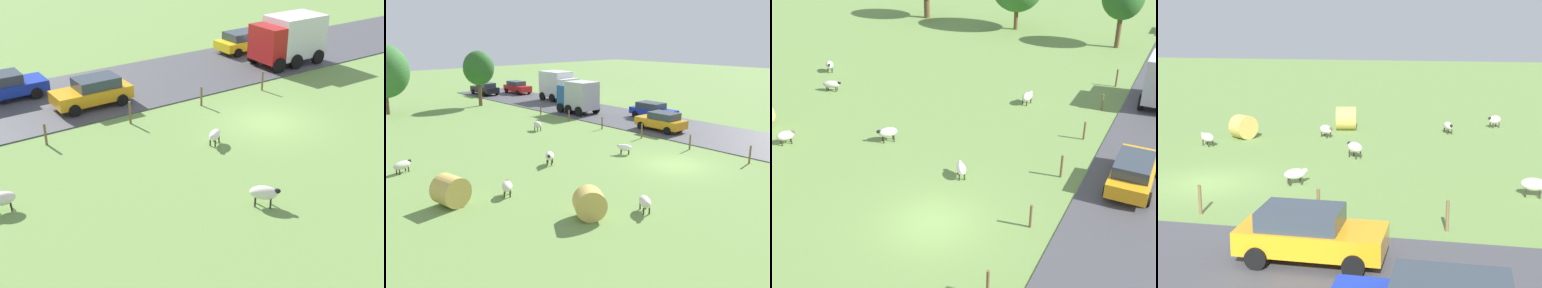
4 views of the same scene
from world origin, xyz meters
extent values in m
plane|color=#6B8E47|center=(0.00, 0.00, 0.00)|extent=(160.00, 160.00, 0.00)
cube|color=#47474C|center=(8.86, 0.00, 0.03)|extent=(8.00, 80.00, 0.06)
ellipsoid|color=silver|center=(-10.58, 2.67, 0.49)|extent=(0.95, 1.04, 0.51)
ellipsoid|color=brown|center=(-10.33, 3.03, 0.61)|extent=(0.30, 0.32, 0.20)
cylinder|color=#2D2823|center=(-10.56, 2.96, 0.15)|extent=(0.07, 0.07, 0.30)
cylinder|color=#2D2823|center=(-10.32, 2.80, 0.15)|extent=(0.07, 0.07, 0.30)
cylinder|color=#2D2823|center=(-10.84, 2.55, 0.15)|extent=(0.07, 0.07, 0.30)
cylinder|color=#2D2823|center=(-10.61, 2.39, 0.15)|extent=(0.07, 0.07, 0.30)
ellipsoid|color=silver|center=(-0.69, 13.52, 0.52)|extent=(0.68, 1.06, 0.52)
ellipsoid|color=silver|center=(-0.62, 13.98, 0.64)|extent=(0.22, 0.29, 0.20)
cylinder|color=#2D2823|center=(-0.79, 13.81, 0.16)|extent=(0.07, 0.07, 0.32)
cylinder|color=#2D2823|center=(-0.51, 13.77, 0.16)|extent=(0.07, 0.07, 0.32)
cylinder|color=#2D2823|center=(-0.88, 13.28, 0.16)|extent=(0.07, 0.07, 0.32)
cylinder|color=#2D2823|center=(-0.60, 13.23, 0.16)|extent=(0.07, 0.07, 0.32)
ellipsoid|color=beige|center=(-13.27, 9.85, 0.48)|extent=(1.25, 0.86, 0.48)
ellipsoid|color=black|center=(-12.76, 10.04, 0.58)|extent=(0.31, 0.26, 0.20)
cylinder|color=#2D2823|center=(-13.02, 10.08, 0.15)|extent=(0.07, 0.07, 0.30)
cylinder|color=#2D2823|center=(-12.93, 9.84, 0.15)|extent=(0.07, 0.07, 0.30)
cylinder|color=#2D2823|center=(-13.62, 9.86, 0.15)|extent=(0.07, 0.07, 0.30)
cylinder|color=#2D2823|center=(-13.52, 9.61, 0.15)|extent=(0.07, 0.07, 0.30)
ellipsoid|color=white|center=(-0.52, 3.75, 0.47)|extent=(0.90, 1.03, 0.45)
ellipsoid|color=silver|center=(-0.77, 4.12, 0.58)|extent=(0.29, 0.32, 0.20)
cylinder|color=#2D2823|center=(-0.77, 3.90, 0.15)|extent=(0.07, 0.07, 0.30)
cylinder|color=#2D2823|center=(-0.56, 4.04, 0.15)|extent=(0.07, 0.07, 0.30)
cylinder|color=#2D2823|center=(-0.48, 3.47, 0.15)|extent=(0.07, 0.07, 0.30)
cylinder|color=#2D2823|center=(-0.27, 3.61, 0.15)|extent=(0.07, 0.07, 0.30)
ellipsoid|color=silver|center=(-5.77, 5.36, 0.56)|extent=(1.09, 1.11, 0.52)
ellipsoid|color=black|center=(-6.11, 5.00, 0.68)|extent=(0.31, 0.31, 0.20)
cylinder|color=#2D2823|center=(-5.86, 5.05, 0.18)|extent=(0.07, 0.07, 0.37)
cylinder|color=#2D2823|center=(-6.07, 5.25, 0.18)|extent=(0.07, 0.07, 0.37)
cylinder|color=#2D2823|center=(-5.47, 5.47, 0.18)|extent=(0.07, 0.07, 0.37)
cylinder|color=#2D2823|center=(-5.67, 5.66, 0.18)|extent=(0.07, 0.07, 0.37)
ellipsoid|color=silver|center=(-6.95, -3.25, 0.50)|extent=(1.01, 1.16, 0.49)
ellipsoid|color=silver|center=(-7.23, -3.67, 0.61)|extent=(0.30, 0.32, 0.20)
cylinder|color=#2D2823|center=(-7.00, -3.57, 0.16)|extent=(0.07, 0.07, 0.31)
cylinder|color=#2D2823|center=(-7.22, -3.41, 0.16)|extent=(0.07, 0.07, 0.31)
cylinder|color=#2D2823|center=(-6.67, -3.08, 0.16)|extent=(0.07, 0.07, 0.31)
cylinder|color=#2D2823|center=(-6.89, -2.93, 0.16)|extent=(0.07, 0.07, 0.31)
cylinder|color=tan|center=(-13.27, 3.37, 0.75)|extent=(1.69, 1.51, 1.49)
cylinder|color=tan|center=(-9.32, -2.06, 0.71)|extent=(1.74, 1.63, 1.41)
cylinder|color=brown|center=(-7.66, 29.76, 1.17)|extent=(0.39, 0.39, 2.34)
cylinder|color=brown|center=(2.03, 28.17, 1.42)|extent=(0.40, 0.40, 2.83)
ellipsoid|color=#285B23|center=(2.03, 28.17, 4.26)|extent=(3.44, 3.44, 3.81)
cylinder|color=brown|center=(3.79, -2.90, 0.59)|extent=(0.12, 0.12, 1.17)
cylinder|color=brown|center=(3.79, 1.49, 0.55)|extent=(0.12, 0.12, 1.09)
cylinder|color=brown|center=(3.79, 5.89, 0.59)|extent=(0.12, 0.12, 1.19)
cylinder|color=brown|center=(3.79, 10.29, 0.53)|extent=(0.12, 0.12, 1.06)
cylinder|color=brown|center=(3.79, 14.69, 0.53)|extent=(0.12, 0.12, 1.06)
cylinder|color=brown|center=(3.79, 19.08, 0.62)|extent=(0.12, 0.12, 1.24)
cube|color=white|center=(10.95, 23.13, 1.69)|extent=(2.58, 1.20, 2.30)
cube|color=silver|center=(10.95, 25.49, 2.05)|extent=(2.58, 3.53, 3.02)
cylinder|color=black|center=(12.23, 23.13, 0.54)|extent=(0.30, 0.96, 0.96)
cylinder|color=black|center=(9.66, 23.13, 0.54)|extent=(0.30, 0.96, 0.96)
cylinder|color=black|center=(12.23, 24.61, 0.54)|extent=(0.30, 0.96, 0.96)
cylinder|color=black|center=(9.66, 24.61, 0.54)|extent=(0.30, 0.96, 0.96)
cylinder|color=black|center=(12.23, 26.55, 0.54)|extent=(0.30, 0.96, 0.96)
cylinder|color=black|center=(9.66, 26.55, 0.54)|extent=(0.30, 0.96, 0.96)
cube|color=#1E4C99|center=(7.13, 18.57, 1.69)|extent=(2.33, 1.20, 2.30)
cube|color=#B2B2B7|center=(7.13, 16.56, 1.93)|extent=(2.33, 2.82, 2.79)
cylinder|color=black|center=(5.96, 18.57, 0.54)|extent=(0.30, 0.96, 0.96)
cylinder|color=black|center=(8.29, 18.57, 0.54)|extent=(0.30, 0.96, 0.96)
cylinder|color=black|center=(5.96, 17.26, 0.54)|extent=(0.30, 0.96, 0.96)
cylinder|color=black|center=(8.29, 17.26, 0.54)|extent=(0.30, 0.96, 0.96)
cylinder|color=black|center=(5.96, 15.71, 0.54)|extent=(0.30, 0.96, 0.96)
cylinder|color=black|center=(8.29, 15.71, 0.54)|extent=(0.30, 0.96, 0.96)
cube|color=orange|center=(7.02, 6.54, 0.72)|extent=(1.82, 4.24, 0.69)
cube|color=#333D47|center=(7.02, 6.22, 1.35)|extent=(1.60, 2.33, 0.56)
cylinder|color=black|center=(6.11, 7.92, 0.38)|extent=(0.22, 0.64, 0.64)
cylinder|color=black|center=(7.93, 7.92, 0.38)|extent=(0.22, 0.64, 0.64)
cylinder|color=black|center=(6.11, 5.16, 0.38)|extent=(0.22, 0.64, 0.64)
cylinder|color=black|center=(7.93, 5.16, 0.38)|extent=(0.22, 0.64, 0.64)
cube|color=#1933B2|center=(10.69, 10.19, 0.69)|extent=(1.89, 4.60, 0.62)
cube|color=#333D47|center=(10.69, 10.54, 1.28)|extent=(1.66, 2.53, 0.56)
cylinder|color=black|center=(11.63, 8.70, 0.38)|extent=(0.22, 0.64, 0.64)
cylinder|color=black|center=(9.74, 8.70, 0.38)|extent=(0.22, 0.64, 0.64)
cylinder|color=black|center=(11.63, 11.69, 0.38)|extent=(0.22, 0.64, 0.64)
cylinder|color=black|center=(9.74, 11.69, 0.38)|extent=(0.22, 0.64, 0.64)
cube|color=red|center=(10.72, 33.61, 0.77)|extent=(1.84, 4.30, 0.77)
cube|color=#333D47|center=(10.72, 33.93, 1.43)|extent=(1.62, 2.36, 0.56)
cylinder|color=black|center=(11.64, 32.21, 0.38)|extent=(0.22, 0.64, 0.64)
cylinder|color=black|center=(9.80, 32.21, 0.38)|extent=(0.22, 0.64, 0.64)
cylinder|color=black|center=(11.64, 35.01, 0.38)|extent=(0.22, 0.64, 0.64)
cylinder|color=black|center=(9.80, 35.01, 0.38)|extent=(0.22, 0.64, 0.64)
cube|color=black|center=(6.76, 35.60, 0.74)|extent=(1.94, 4.47, 0.72)
cube|color=#333D47|center=(6.76, 35.26, 1.38)|extent=(1.70, 2.46, 0.56)
cylinder|color=black|center=(5.80, 37.05, 0.38)|extent=(0.22, 0.64, 0.64)
cylinder|color=black|center=(7.73, 37.05, 0.38)|extent=(0.22, 0.64, 0.64)
cylinder|color=black|center=(5.80, 34.15, 0.38)|extent=(0.22, 0.64, 0.64)
cylinder|color=black|center=(7.73, 34.15, 0.38)|extent=(0.22, 0.64, 0.64)
camera|label=1|loc=(-17.74, 16.62, 10.50)|focal=47.86mm
camera|label=2|loc=(-21.06, -14.44, 7.94)|focal=38.90mm
camera|label=3|loc=(8.80, -15.01, 12.98)|focal=47.60mm
camera|label=4|loc=(21.80, 10.58, 6.81)|focal=52.86mm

